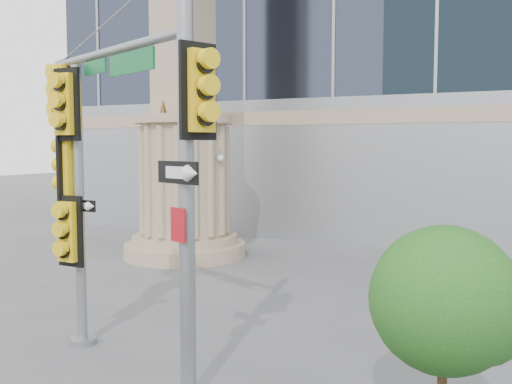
% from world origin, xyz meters
% --- Properties ---
extents(ground, '(120.00, 120.00, 0.00)m').
position_xyz_m(ground, '(0.00, 0.00, 0.00)').
color(ground, '#545456').
rests_on(ground, ground).
extents(monument, '(4.40, 4.40, 16.60)m').
position_xyz_m(monument, '(-6.00, 9.00, 5.52)').
color(monument, '#9F856C').
rests_on(monument, ground).
extents(main_signal_pole, '(5.00, 2.57, 6.87)m').
position_xyz_m(main_signal_pole, '(-0.80, -0.60, 4.25)').
color(main_signal_pole, slate).
rests_on(main_signal_pole, ground).
extents(secondary_signal_pole, '(0.96, 0.75, 5.58)m').
position_xyz_m(secondary_signal_pole, '(-3.03, 0.06, 3.28)').
color(secondary_signal_pole, slate).
rests_on(secondary_signal_pole, ground).
extents(street_tree, '(1.93, 1.89, 3.01)m').
position_xyz_m(street_tree, '(4.19, -1.15, 1.98)').
color(street_tree, '#9F856C').
rests_on(street_tree, ground).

